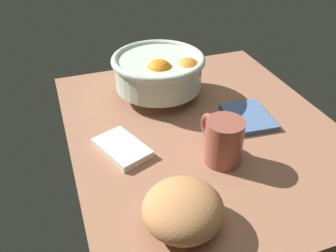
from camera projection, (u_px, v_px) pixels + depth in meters
The scene contains 6 objects.
ground_plane at pixel (203, 134), 81.03cm from camera, with size 69.72×58.05×3.00cm, color #956348.
fruit_bowl at pixel (160, 72), 87.53cm from camera, with size 22.51×22.51×11.43cm.
bread_loaf at pixel (183, 209), 56.17cm from camera, with size 13.03×12.88×7.27cm, color #BD7F4C.
napkin_folded at pixel (122, 148), 73.23cm from camera, with size 11.77×7.29×1.51cm, color silver.
napkin_spare at pixel (247, 116), 83.06cm from camera, with size 12.25×9.54×1.17cm, color #4B6A9A.
mug at pixel (222, 140), 69.04cm from camera, with size 11.68×7.31×9.11cm.
Camera 1 is at (59.01, -29.09, 46.50)cm, focal length 38.80 mm.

